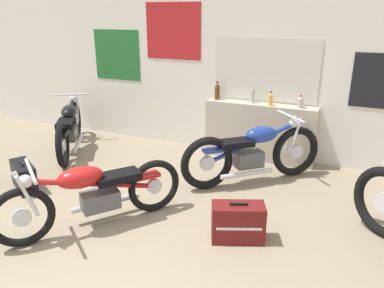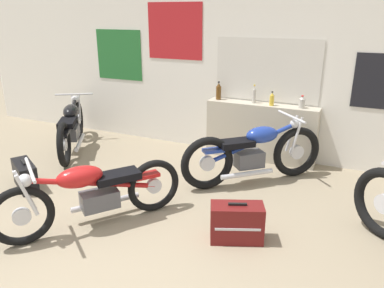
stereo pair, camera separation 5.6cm
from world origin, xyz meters
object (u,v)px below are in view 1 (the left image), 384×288
Objects in this scene: bottle_left_center at (253,95)px; bottle_right_center at (300,102)px; bottle_center at (271,99)px; motorcycle_black at (70,127)px; bottle_leftmost at (217,91)px; motorcycle_blue at (253,153)px; hard_case_black at (24,176)px; hard_case_darkred at (238,222)px; motorcycle_red at (93,193)px.

bottle_left_center is 0.71m from bottle_right_center.
motorcycle_black is (-3.07, -0.87, -0.57)m from bottle_center.
bottle_leftmost reaches higher than motorcycle_blue.
hard_case_darkred reaches higher than hard_case_black.
bottle_leftmost reaches higher than motorcycle_black.
bottle_center is 0.36× the size of hard_case_darkred.
motorcycle_blue is at bearing 0.78° from motorcycle_black.
motorcycle_black is at bearing 107.18° from hard_case_black.
bottle_left_center is 3.40m from hard_case_black.
hard_case_black is at bearing -151.74° from motorcycle_blue.
bottle_center reaches higher than motorcycle_red.
motorcycle_black is 3.09× the size of hard_case_darkred.
bottle_leftmost is at bearing 176.51° from bottle_center.
motorcycle_blue reaches higher than hard_case_black.
motorcycle_black is (-2.22, -0.93, -0.60)m from bottle_leftmost.
bottle_leftmost is 0.17× the size of motorcycle_red.
motorcycle_blue is 1.44m from hard_case_darkred.
motorcycle_black is 1.07× the size of motorcycle_red.
bottle_right_center reaches higher than hard_case_darkred.
motorcycle_black is 2.54m from motorcycle_red.
bottle_center is 0.43m from bottle_right_center.
motorcycle_red is 2.88× the size of hard_case_black.
bottle_right_center is at bearing 36.67° from hard_case_black.
hard_case_black is at bearing -72.82° from motorcycle_black.
bottle_center is at bearing -175.34° from bottle_right_center.
bottle_center is at bearing -3.49° from bottle_leftmost.
bottle_leftmost reaches higher than hard_case_darkred.
bottle_right_center is 2.40m from hard_case_darkred.
bottle_center is at bearing 15.86° from motorcycle_black.
motorcycle_blue is 2.68× the size of hard_case_darkred.
bottle_leftmost reaches higher than bottle_right_center.
bottle_leftmost is 2.76m from motorcycle_red.
motorcycle_black reaches higher than motorcycle_red.
bottle_left_center is 0.48× the size of hard_case_darkred.
bottle_left_center is 1.53× the size of bottle_right_center.
bottle_leftmost is at bearing -179.62° from bottle_left_center.
hard_case_black is (-2.65, -1.42, -0.24)m from motorcycle_blue.
bottle_leftmost is 3.03m from hard_case_black.
bottle_right_center is at bearing 58.06° from motorcycle_red.
motorcycle_red is at bearing -115.13° from bottle_center.
bottle_left_center reaches higher than motorcycle_black.
motorcycle_blue is at bearing -45.88° from bottle_leftmost.
bottle_leftmost is 0.86m from bottle_center.
bottle_left_center is 0.29m from bottle_center.
bottle_right_center is (1.28, -0.02, -0.05)m from bottle_leftmost.
bottle_center reaches higher than motorcycle_blue.
bottle_center is 3.24m from motorcycle_black.
bottle_right_center is at bearing 63.80° from motorcycle_blue.
bottle_right_center is 0.11× the size of motorcycle_red.
motorcycle_red is at bearing -97.92° from bottle_leftmost.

